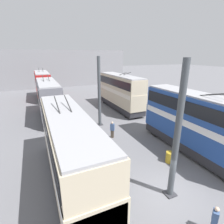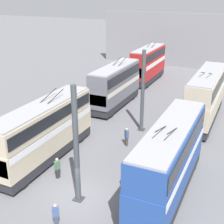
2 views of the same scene
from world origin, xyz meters
name	(u,v)px [view 2 (image 2 of 2)]	position (x,y,z in m)	size (l,w,h in m)	color
ground_plane	(80,198)	(0.00, 0.00, 0.00)	(240.00, 240.00, 0.00)	slate
depot_back_wall	(199,42)	(41.12, 0.00, 4.71)	(0.50, 36.00, 9.43)	gray
support_column_near	(76,148)	(-0.20, 0.00, 3.92)	(0.65, 0.65, 8.09)	#42474C
support_column_far	(143,93)	(12.17, 0.00, 3.92)	(0.65, 0.65, 8.09)	#42474C
bus_left_near	(170,157)	(2.93, -5.26, 2.94)	(10.84, 2.54, 5.80)	black
bus_left_far	(206,94)	(17.23, -5.26, 3.03)	(11.00, 2.54, 5.94)	black
bus_right_near	(44,129)	(3.38, 5.26, 2.76)	(11.11, 2.54, 5.47)	black
bus_right_mid	(115,84)	(17.34, 5.26, 2.82)	(9.61, 2.54, 5.57)	black
bus_right_far	(148,62)	(29.39, 5.26, 2.94)	(9.37, 2.54, 5.77)	black
person_by_right_row	(57,167)	(1.39, 2.74, 0.89)	(0.46, 0.31, 1.69)	#2D2D33
person_aisle_foreground	(56,215)	(-2.97, -0.11, 0.84)	(0.44, 0.48, 1.59)	#384251
person_aisle_midway	(127,136)	(8.36, 0.05, 0.93)	(0.45, 0.48, 1.76)	#473D33
oil_drum	(126,181)	(2.49, -2.33, 0.44)	(0.66, 0.66, 0.89)	#B28E23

